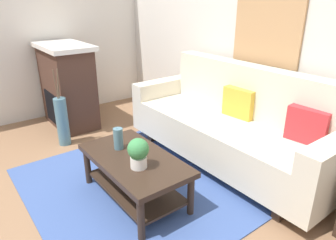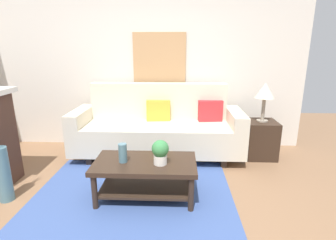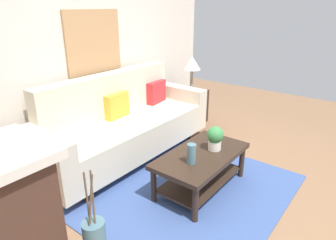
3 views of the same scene
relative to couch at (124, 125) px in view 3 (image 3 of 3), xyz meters
The scene contains 15 objects.
ground_plane 1.73m from the couch, 96.45° to the right, with size 9.01×9.01×0.00m, color #8C6647.
wall_back 1.08m from the couch, 109.42° to the left, with size 5.01×0.10×2.70m, color silver.
area_rug 1.26m from the couch, 99.17° to the right, with size 2.22×1.80×0.01m, color #3D5693.
couch is the anchor object (origin of this frame).
throw_pillow_mustard 0.28m from the couch, 90.00° to the left, with size 0.36×0.12×0.32m, color gold.
throw_pillow_crimson 0.84m from the couch, ahead, with size 0.36×0.12×0.32m, color red.
coffee_table 1.20m from the couch, 92.08° to the right, with size 1.10×0.60×0.43m.
tabletop_vase 1.26m from the couch, 102.71° to the right, with size 0.09×0.09×0.20m, color slate.
potted_plant_tabletop 1.27m from the couch, 84.24° to the right, with size 0.18×0.18×0.26m.
side_table 1.55m from the couch, ahead, with size 0.44×0.44×0.56m, color #332319.
table_lamp 1.64m from the couch, ahead, with size 0.28×0.28×0.57m.
floor_vase_branch_a 2.06m from the couch, 139.18° to the right, with size 0.01×0.01×0.36m, color brown.
floor_vase_branch_b 2.07m from the couch, 140.11° to the right, with size 0.01×0.01×0.36m, color brown.
floor_vase_branch_c 2.09m from the couch, 139.36° to the right, with size 0.01×0.01×0.36m, color brown.
framed_painting 1.12m from the couch, 90.00° to the left, with size 0.83×0.03×0.78m, color tan.
Camera 3 is at (-2.25, -0.95, 1.89)m, focal length 31.61 mm.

